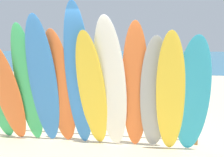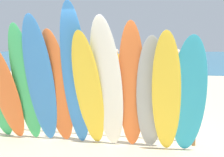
{
  "view_description": "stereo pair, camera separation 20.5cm",
  "coord_description": "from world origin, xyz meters",
  "px_view_note": "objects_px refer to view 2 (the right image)",
  "views": [
    {
      "loc": [
        1.49,
        -5.85,
        1.99
      ],
      "look_at": [
        0.0,
        1.73,
        1.03
      ],
      "focal_mm": 48.77,
      "sensor_mm": 36.0,
      "label": 1
    },
    {
      "loc": [
        1.69,
        -5.81,
        1.99
      ],
      "look_at": [
        0.0,
        1.73,
        1.03
      ],
      "focal_mm": 48.77,
      "sensor_mm": 36.0,
      "label": 2
    }
  ],
  "objects_px": {
    "surfboard_green_2": "(25,85)",
    "surfboard_blue_3": "(41,82)",
    "beachgoer_strolling": "(116,64)",
    "surfboard_orange_4": "(57,88)",
    "surfboard_blue_5": "(76,78)",
    "beachgoer_midbeach": "(89,72)",
    "surfboard_orange_1": "(6,94)",
    "beachgoer_by_water": "(177,66)",
    "beachgoer_photographing": "(155,73)",
    "surfboard_orange_8": "(132,88)",
    "surfboard_rack": "(93,114)",
    "surfboard_grey_9": "(151,95)",
    "surfboard_yellow_6": "(89,92)",
    "beach_chair_striped": "(20,93)",
    "surfboard_yellow_10": "(166,96)",
    "surfboard_teal_11": "(189,98)",
    "beachgoer_near_rack": "(104,74)",
    "surfboard_white_7": "(107,85)"
  },
  "relations": [
    {
      "from": "surfboard_orange_1",
      "to": "surfboard_rack",
      "type": "bearing_deg",
      "value": 26.71
    },
    {
      "from": "surfboard_yellow_6",
      "to": "beachgoer_near_rack",
      "type": "height_order",
      "value": "surfboard_yellow_6"
    },
    {
      "from": "surfboard_white_7",
      "to": "surfboard_teal_11",
      "type": "xyz_separation_m",
      "value": [
        1.39,
        -0.01,
        -0.16
      ]
    },
    {
      "from": "surfboard_green_2",
      "to": "surfboard_blue_3",
      "type": "relative_size",
      "value": 0.93
    },
    {
      "from": "surfboard_orange_8",
      "to": "beachgoer_midbeach",
      "type": "bearing_deg",
      "value": 109.37
    },
    {
      "from": "surfboard_grey_9",
      "to": "beachgoer_midbeach",
      "type": "bearing_deg",
      "value": 112.22
    },
    {
      "from": "surfboard_green_2",
      "to": "beachgoer_by_water",
      "type": "bearing_deg",
      "value": 67.69
    },
    {
      "from": "surfboard_orange_8",
      "to": "beachgoer_midbeach",
      "type": "distance_m",
      "value": 5.62
    },
    {
      "from": "surfboard_green_2",
      "to": "beachgoer_strolling",
      "type": "bearing_deg",
      "value": 86.73
    },
    {
      "from": "surfboard_green_2",
      "to": "beachgoer_midbeach",
      "type": "height_order",
      "value": "surfboard_green_2"
    },
    {
      "from": "surfboard_rack",
      "to": "surfboard_yellow_6",
      "type": "bearing_deg",
      "value": -80.67
    },
    {
      "from": "beachgoer_midbeach",
      "to": "surfboard_green_2",
      "type": "bearing_deg",
      "value": 167.29
    },
    {
      "from": "surfboard_grey_9",
      "to": "surfboard_yellow_10",
      "type": "relative_size",
      "value": 0.94
    },
    {
      "from": "surfboard_grey_9",
      "to": "beachgoer_strolling",
      "type": "relative_size",
      "value": 1.35
    },
    {
      "from": "surfboard_blue_5",
      "to": "beachgoer_midbeach",
      "type": "xyz_separation_m",
      "value": [
        -1.34,
        5.18,
        -0.46
      ]
    },
    {
      "from": "surfboard_orange_4",
      "to": "surfboard_blue_5",
      "type": "xyz_separation_m",
      "value": [
        0.4,
        -0.1,
        0.22
      ]
    },
    {
      "from": "surfboard_yellow_6",
      "to": "surfboard_orange_8",
      "type": "relative_size",
      "value": 0.96
    },
    {
      "from": "surfboard_teal_11",
      "to": "beachgoer_near_rack",
      "type": "bearing_deg",
      "value": 115.01
    },
    {
      "from": "beachgoer_by_water",
      "to": "beach_chair_striped",
      "type": "bearing_deg",
      "value": -64.44
    },
    {
      "from": "surfboard_yellow_10",
      "to": "surfboard_teal_11",
      "type": "height_order",
      "value": "surfboard_yellow_10"
    },
    {
      "from": "surfboard_rack",
      "to": "surfboard_grey_9",
      "type": "bearing_deg",
      "value": -25.66
    },
    {
      "from": "surfboard_green_2",
      "to": "surfboard_blue_5",
      "type": "relative_size",
      "value": 0.88
    },
    {
      "from": "surfboard_rack",
      "to": "beachgoer_by_water",
      "type": "height_order",
      "value": "beachgoer_by_water"
    },
    {
      "from": "beachgoer_midbeach",
      "to": "surfboard_orange_1",
      "type": "bearing_deg",
      "value": 162.79
    },
    {
      "from": "surfboard_blue_5",
      "to": "beachgoer_photographing",
      "type": "bearing_deg",
      "value": 75.38
    },
    {
      "from": "surfboard_grey_9",
      "to": "surfboard_orange_8",
      "type": "bearing_deg",
      "value": 176.05
    },
    {
      "from": "surfboard_orange_4",
      "to": "surfboard_yellow_10",
      "type": "xyz_separation_m",
      "value": [
        2.02,
        -0.18,
        -0.02
      ]
    },
    {
      "from": "surfboard_yellow_6",
      "to": "beach_chair_striped",
      "type": "bearing_deg",
      "value": 139.04
    },
    {
      "from": "surfboard_green_2",
      "to": "surfboard_yellow_10",
      "type": "xyz_separation_m",
      "value": [
        2.62,
        -0.1,
        -0.07
      ]
    },
    {
      "from": "beachgoer_photographing",
      "to": "beach_chair_striped",
      "type": "bearing_deg",
      "value": -48.12
    },
    {
      "from": "surfboard_green_2",
      "to": "beachgoer_midbeach",
      "type": "distance_m",
      "value": 5.18
    },
    {
      "from": "surfboard_orange_1",
      "to": "beachgoer_by_water",
      "type": "height_order",
      "value": "surfboard_orange_1"
    },
    {
      "from": "surfboard_rack",
      "to": "surfboard_green_2",
      "type": "xyz_separation_m",
      "value": [
        -1.14,
        -0.64,
        0.64
      ]
    },
    {
      "from": "surfboard_teal_11",
      "to": "beachgoer_midbeach",
      "type": "bearing_deg",
      "value": 118.08
    },
    {
      "from": "surfboard_yellow_6",
      "to": "surfboard_white_7",
      "type": "relative_size",
      "value": 0.92
    },
    {
      "from": "surfboard_orange_1",
      "to": "beachgoer_photographing",
      "type": "bearing_deg",
      "value": 68.21
    },
    {
      "from": "surfboard_yellow_6",
      "to": "surfboard_teal_11",
      "type": "bearing_deg",
      "value": 2.82
    },
    {
      "from": "surfboard_yellow_10",
      "to": "surfboard_yellow_6",
      "type": "bearing_deg",
      "value": 177.49
    },
    {
      "from": "surfboard_grey_9",
      "to": "beachgoer_by_water",
      "type": "height_order",
      "value": "surfboard_grey_9"
    },
    {
      "from": "surfboard_orange_1",
      "to": "beachgoer_by_water",
      "type": "xyz_separation_m",
      "value": [
        3.14,
        7.94,
        -0.03
      ]
    },
    {
      "from": "surfboard_blue_5",
      "to": "surfboard_yellow_6",
      "type": "relative_size",
      "value": 1.18
    },
    {
      "from": "surfboard_green_2",
      "to": "surfboard_orange_4",
      "type": "xyz_separation_m",
      "value": [
        0.6,
        0.08,
        -0.05
      ]
    },
    {
      "from": "surfboard_orange_1",
      "to": "beachgoer_photographing",
      "type": "relative_size",
      "value": 1.31
    },
    {
      "from": "surfboard_orange_8",
      "to": "surfboard_rack",
      "type": "bearing_deg",
      "value": 140.53
    },
    {
      "from": "surfboard_white_7",
      "to": "surfboard_blue_5",
      "type": "bearing_deg",
      "value": -177.96
    },
    {
      "from": "surfboard_blue_3",
      "to": "surfboard_teal_11",
      "type": "bearing_deg",
      "value": -5.34
    },
    {
      "from": "surfboard_orange_8",
      "to": "surfboard_blue_5",
      "type": "bearing_deg",
      "value": 179.03
    },
    {
      "from": "surfboard_rack",
      "to": "beachgoer_by_water",
      "type": "xyz_separation_m",
      "value": [
        1.59,
        7.29,
        0.43
      ]
    },
    {
      "from": "surfboard_yellow_6",
      "to": "beachgoer_midbeach",
      "type": "bearing_deg",
      "value": 110.43
    },
    {
      "from": "surfboard_orange_4",
      "to": "beach_chair_striped",
      "type": "bearing_deg",
      "value": 133.83
    }
  ]
}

